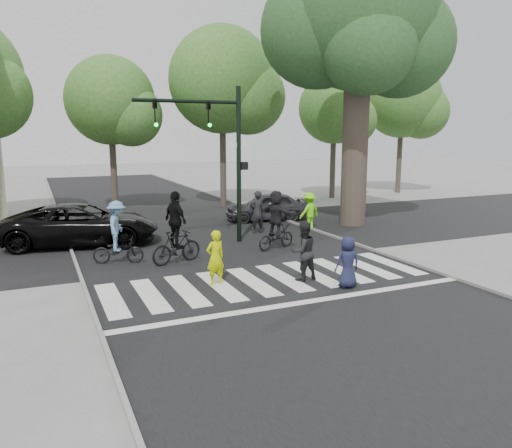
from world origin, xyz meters
The scene contains 22 objects.
ground centered at (0.00, 0.00, 0.00)m, with size 120.00×120.00×0.00m, color gray.
road_stem centered at (0.00, 5.00, 0.01)m, with size 10.00×70.00×0.01m, color black.
road_cross centered at (0.00, 8.00, 0.01)m, with size 70.00×10.00×0.01m, color black.
curb_left centered at (-5.05, 5.00, 0.05)m, with size 0.10×70.00×0.10m, color gray.
curb_right centered at (5.05, 5.00, 0.05)m, with size 0.10×70.00×0.10m, color gray.
crosswalk centered at (0.00, 0.66, 0.01)m, with size 10.00×3.85×0.01m.
traffic_signal centered at (0.35, 6.20, 3.90)m, with size 4.45×0.29×6.00m.
eucalyptus centered at (7.53, 7.67, 9.08)m, with size 8.30×7.20×13.00m.
bg_tree_2 centered at (-1.76, 16.62, 5.78)m, with size 5.04×4.80×8.40m.
bg_tree_3 centered at (4.31, 15.27, 6.94)m, with size 6.30×6.00×10.20m.
bg_tree_4 centered at (12.23, 16.12, 5.64)m, with size 4.83×4.60×8.15m.
bg_tree_5 centered at (18.27, 16.69, 6.36)m, with size 5.67×5.40×9.30m.
pedestrian_woman centered at (-1.57, 1.19, 0.79)m, with size 0.58×0.38×1.58m, color #C1D601.
pedestrian_child centered at (1.69, -0.58, 0.73)m, with size 0.71×0.46×1.46m, color #1C203F.
pedestrian_adult centered at (0.91, 0.55, 0.87)m, with size 0.85×0.66×1.74m, color black.
cyclist_left centered at (-3.73, 4.72, 0.91)m, with size 1.75×1.21×2.09m.
cyclist_mid centered at (-1.96, 3.94, 0.99)m, with size 1.92×1.21×2.41m.
cyclist_right centered at (1.97, 4.46, 0.98)m, with size 1.83×1.69×2.20m.
car_suv centered at (-4.56, 8.14, 0.80)m, with size 2.66×5.76×1.60m, color black.
car_grey centered at (4.30, 10.19, 0.69)m, with size 1.63×4.06×1.38m, color #353439.
bystander_hivis centered at (4.99, 7.23, 0.84)m, with size 1.08×0.62×1.67m, color #76FC11.
bystander_dark centered at (2.55, 7.47, 0.92)m, with size 0.67×0.44×1.84m, color black.
Camera 1 is at (-6.12, -11.80, 4.27)m, focal length 35.00 mm.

